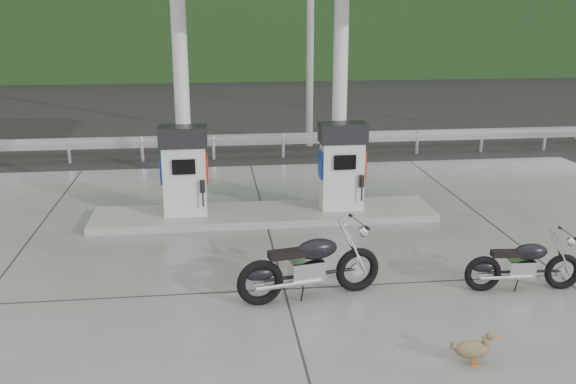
{
  "coord_description": "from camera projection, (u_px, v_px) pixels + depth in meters",
  "views": [
    {
      "loc": [
        -1.04,
        -10.04,
        4.25
      ],
      "look_at": [
        0.3,
        1.0,
        1.0
      ],
      "focal_mm": 40.0,
      "sensor_mm": 36.0,
      "label": 1
    }
  ],
  "objects": [
    {
      "name": "tree_band",
      "position": [
        225.0,
        27.0,
        38.63
      ],
      "size": [
        80.0,
        6.0,
        6.0
      ],
      "primitive_type": "cube",
      "color": "black",
      "rests_on": "ground"
    },
    {
      "name": "motorcycle_right",
      "position": [
        524.0,
        265.0,
        9.81
      ],
      "size": [
        1.74,
        0.64,
        0.81
      ],
      "primitive_type": null,
      "rotation": [
        0.0,
        0.0,
        -0.06
      ],
      "color": "black",
      "rests_on": "forecourt_apron"
    },
    {
      "name": "duck",
      "position": [
        472.0,
        350.0,
        7.81
      ],
      "size": [
        0.54,
        0.22,
        0.38
      ],
      "primitive_type": null,
      "rotation": [
        0.0,
        0.0,
        -0.14
      ],
      "color": "brown",
      "rests_on": "forecourt_apron"
    },
    {
      "name": "motorcycle_left",
      "position": [
        310.0,
        266.0,
        9.52
      ],
      "size": [
        2.18,
        1.06,
        0.99
      ],
      "primitive_type": null,
      "rotation": [
        0.0,
        0.0,
        0.2
      ],
      "color": "black",
      "rests_on": "forecourt_apron"
    },
    {
      "name": "road",
      "position": [
        242.0,
        135.0,
        21.84
      ],
      "size": [
        60.0,
        7.0,
        0.01
      ],
      "primitive_type": "cube",
      "color": "black",
      "rests_on": "ground"
    },
    {
      "name": "gas_pump_right",
      "position": [
        342.0,
        166.0,
        13.15
      ],
      "size": [
        0.95,
        0.55,
        1.8
      ],
      "primitive_type": null,
      "color": "silver",
      "rests_on": "pump_island"
    },
    {
      "name": "forested_hills",
      "position": [
        219.0,
        47.0,
        68.06
      ],
      "size": [
        100.0,
        40.0,
        140.0
      ],
      "primitive_type": null,
      "color": "black",
      "rests_on": "ground"
    },
    {
      "name": "gas_pump_left",
      "position": [
        184.0,
        171.0,
        12.78
      ],
      "size": [
        0.95,
        0.55,
        1.8
      ],
      "primitive_type": null,
      "color": "silver",
      "rests_on": "pump_island"
    },
    {
      "name": "ground",
      "position": [
        278.0,
        265.0,
        10.88
      ],
      "size": [
        160.0,
        160.0,
        0.0
      ],
      "primitive_type": "plane",
      "color": "black",
      "rests_on": "ground"
    },
    {
      "name": "canopy_column_right",
      "position": [
        340.0,
        86.0,
        13.08
      ],
      "size": [
        0.3,
        0.3,
        5.0
      ],
      "primitive_type": "cylinder",
      "color": "white",
      "rests_on": "pump_island"
    },
    {
      "name": "canopy_column_left",
      "position": [
        182.0,
        88.0,
        12.71
      ],
      "size": [
        0.3,
        0.3,
        5.0
      ],
      "primitive_type": "cylinder",
      "color": "white",
      "rests_on": "pump_island"
    },
    {
      "name": "utility_pole_b",
      "position": [
        310.0,
        14.0,
        19.04
      ],
      "size": [
        0.22,
        0.22,
        8.0
      ],
      "primitive_type": "cylinder",
      "color": "gray",
      "rests_on": "ground"
    },
    {
      "name": "forecourt_apron",
      "position": [
        278.0,
        265.0,
        10.88
      ],
      "size": [
        18.0,
        14.0,
        0.02
      ],
      "primitive_type": "cube",
      "color": "slate",
      "rests_on": "ground"
    },
    {
      "name": "pump_island",
      "position": [
        265.0,
        214.0,
        13.23
      ],
      "size": [
        7.0,
        1.4,
        0.15
      ],
      "primitive_type": "cube",
      "color": "gray",
      "rests_on": "forecourt_apron"
    },
    {
      "name": "guardrail",
      "position": [
        248.0,
        134.0,
        18.3
      ],
      "size": [
        26.0,
        0.16,
        1.42
      ],
      "primitive_type": null,
      "color": "#AFB1B8",
      "rests_on": "ground"
    }
  ]
}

